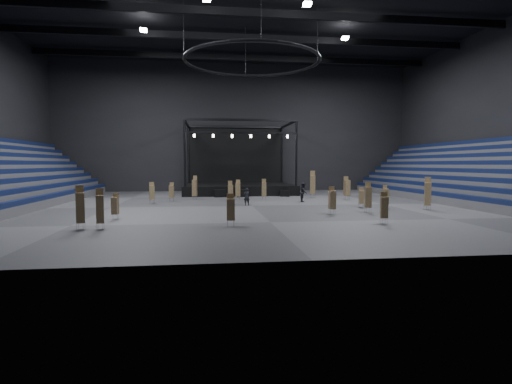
{
  "coord_description": "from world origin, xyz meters",
  "views": [
    {
      "loc": [
        -4.13,
        -36.13,
        3.8
      ],
      "look_at": [
        0.11,
        -2.0,
        1.4
      ],
      "focal_mm": 28.0,
      "sensor_mm": 36.0,
      "label": 1
    }
  ],
  "objects": [
    {
      "name": "chair_stack_10",
      "position": [
        5.38,
        -6.79,
        1.12
      ],
      "size": [
        0.47,
        0.47,
        2.11
      ],
      "rotation": [
        0.0,
        0.0,
        0.02
      ],
      "color": "silver",
      "rests_on": "floor"
    },
    {
      "name": "chair_stack_2",
      "position": [
        -11.44,
        -11.99,
        1.31
      ],
      "size": [
        0.59,
        0.59,
        2.58
      ],
      "rotation": [
        0.0,
        0.0,
        0.34
      ],
      "color": "silver",
      "rests_on": "floor"
    },
    {
      "name": "bleachers_right",
      "position": [
        22.94,
        0.0,
        1.73
      ],
      "size": [
        7.2,
        40.0,
        6.4
      ],
      "color": "#4F4F52",
      "rests_on": "floor"
    },
    {
      "name": "chair_stack_7",
      "position": [
        10.64,
        4.57,
        1.33
      ],
      "size": [
        0.63,
        0.63,
        2.52
      ],
      "rotation": [
        0.0,
        0.0,
        0.15
      ],
      "color": "silver",
      "rests_on": "floor"
    },
    {
      "name": "chair_stack_16",
      "position": [
        -5.42,
        7.3,
        1.3
      ],
      "size": [
        0.57,
        0.57,
        2.57
      ],
      "rotation": [
        0.0,
        0.0,
        -0.33
      ],
      "color": "silver",
      "rests_on": "floor"
    },
    {
      "name": "floodlights",
      "position": [
        0.0,
        -4.0,
        16.6
      ],
      "size": [
        28.6,
        16.6,
        0.25
      ],
      "color": "white",
      "rests_on": "roof_girders"
    },
    {
      "name": "chair_stack_11",
      "position": [
        -7.69,
        5.29,
        1.04
      ],
      "size": [
        0.5,
        0.5,
        1.94
      ],
      "rotation": [
        0.0,
        0.0,
        -0.13
      ],
      "color": "silver",
      "rests_on": "floor"
    },
    {
      "name": "chair_stack_8",
      "position": [
        -1.94,
        0.57,
        1.16
      ],
      "size": [
        0.46,
        0.46,
        2.27
      ],
      "rotation": [
        0.0,
        0.0,
        0.13
      ],
      "color": "silver",
      "rests_on": "floor"
    },
    {
      "name": "wall_back",
      "position": [
        0.0,
        21.0,
        9.0
      ],
      "size": [
        50.0,
        0.2,
        18.0
      ],
      "primitive_type": "cube",
      "color": "black",
      "rests_on": "ground"
    },
    {
      "name": "chair_stack_3",
      "position": [
        7.75,
        7.62,
        1.56
      ],
      "size": [
        0.64,
        0.64,
        3.08
      ],
      "rotation": [
        0.0,
        0.0,
        -0.17
      ],
      "color": "silver",
      "rests_on": "floor"
    },
    {
      "name": "chair_stack_6",
      "position": [
        -10.42,
        -7.73,
        0.97
      ],
      "size": [
        0.48,
        0.48,
        1.8
      ],
      "rotation": [
        0.0,
        0.0,
        -0.19
      ],
      "color": "silver",
      "rests_on": "floor"
    },
    {
      "name": "chair_stack_5",
      "position": [
        -10.34,
        -11.99,
        1.22
      ],
      "size": [
        0.52,
        0.52,
        2.39
      ],
      "rotation": [
        0.0,
        0.0,
        0.25
      ],
      "color": "silver",
      "rests_on": "floor"
    },
    {
      "name": "chair_stack_9",
      "position": [
        14.01,
        -5.3,
        1.39
      ],
      "size": [
        0.65,
        0.65,
        2.75
      ],
      "rotation": [
        0.0,
        0.0,
        -0.44
      ],
      "color": "silver",
      "rests_on": "floor"
    },
    {
      "name": "man_center",
      "position": [
        -0.47,
        0.31,
        0.81
      ],
      "size": [
        0.66,
        0.51,
        1.61
      ],
      "primitive_type": "imported",
      "rotation": [
        0.0,
        0.0,
        3.38
      ],
      "color": "black",
      "rests_on": "floor"
    },
    {
      "name": "chair_stack_12",
      "position": [
        -2.69,
        -11.99,
        1.09
      ],
      "size": [
        0.49,
        0.49,
        2.01
      ],
      "rotation": [
        0.0,
        0.0,
        -0.01
      ],
      "color": "silver",
      "rests_on": "floor"
    },
    {
      "name": "flight_case_mid",
      "position": [
        -0.05,
        9.89,
        0.43
      ],
      "size": [
        1.36,
        0.77,
        0.87
      ],
      "primitive_type": "cube",
      "rotation": [
        0.0,
        0.0,
        0.09
      ],
      "color": "black",
      "rests_on": "floor"
    },
    {
      "name": "chair_stack_4",
      "position": [
        8.51,
        -6.15,
        1.24
      ],
      "size": [
        0.55,
        0.55,
        2.4
      ],
      "rotation": [
        0.0,
        0.0,
        -0.19
      ],
      "color": "silver",
      "rests_on": "floor"
    },
    {
      "name": "ceiling",
      "position": [
        0.0,
        0.0,
        18.0
      ],
      "size": [
        50.0,
        42.0,
        0.2
      ],
      "primitive_type": "cube",
      "color": "black",
      "rests_on": "wall_back"
    },
    {
      "name": "chair_stack_0",
      "position": [
        -0.83,
        5.92,
        1.14
      ],
      "size": [
        0.56,
        0.56,
        2.17
      ],
      "rotation": [
        0.0,
        0.0,
        -0.24
      ],
      "color": "silver",
      "rests_on": "floor"
    },
    {
      "name": "chair_stack_1",
      "position": [
        1.92,
        5.67,
        1.18
      ],
      "size": [
        0.5,
        0.5,
        2.25
      ],
      "rotation": [
        0.0,
        0.0,
        -0.07
      ],
      "color": "silver",
      "rests_on": "floor"
    },
    {
      "name": "chair_stack_13",
      "position": [
        -9.35,
        2.98,
        1.12
      ],
      "size": [
        0.57,
        0.57,
        2.09
      ],
      "rotation": [
        0.0,
        0.0,
        0.19
      ],
      "color": "silver",
      "rests_on": "floor"
    },
    {
      "name": "roof_girders",
      "position": [
        0.0,
        -0.0,
        17.2
      ],
      "size": [
        49.0,
        30.35,
        0.7
      ],
      "color": "black",
      "rests_on": "ceiling"
    },
    {
      "name": "truss_ring",
      "position": [
        -0.0,
        0.0,
        13.0
      ],
      "size": [
        12.3,
        12.3,
        5.15
      ],
      "color": "black",
      "rests_on": "ceiling"
    },
    {
      "name": "crew_member",
      "position": [
        5.6,
        3.13,
        0.97
      ],
      "size": [
        1.04,
        1.15,
        1.94
      ],
      "primitive_type": "imported",
      "rotation": [
        0.0,
        0.0,
        1.18
      ],
      "color": "black",
      "rests_on": "floor"
    },
    {
      "name": "chair_stack_14",
      "position": [
        11.2,
        -3.53,
        1.05
      ],
      "size": [
        0.44,
        0.44,
        2.0
      ],
      "rotation": [
        0.0,
        0.0,
        0.09
      ],
      "color": "silver",
      "rests_on": "floor"
    },
    {
      "name": "wall_front",
      "position": [
        0.0,
        -21.0,
        9.0
      ],
      "size": [
        50.0,
        0.2,
        18.0
      ],
      "primitive_type": "cube",
      "color": "black",
      "rests_on": "ground"
    },
    {
      "name": "floor",
      "position": [
        0.0,
        0.0,
        0.0
      ],
      "size": [
        50.0,
        50.0,
        0.0
      ],
      "primitive_type": "plane",
      "color": "#48474A",
      "rests_on": "ground"
    },
    {
      "name": "wall_right",
      "position": [
        25.0,
        0.0,
        9.0
      ],
      "size": [
        0.2,
        42.0,
        18.0
      ],
      "primitive_type": "cube",
      "color": "black",
      "rests_on": "ground"
    },
    {
      "name": "flight_case_right",
      "position": [
        5.03,
        9.92,
        0.37
      ],
      "size": [
        1.22,
        0.83,
        0.74
      ],
      "primitive_type": "cube",
      "rotation": [
        0.0,
        0.0,
        -0.27
      ],
      "color": "black",
      "rests_on": "floor"
    },
    {
      "name": "chair_stack_17",
      "position": [
        9.34,
        -2.73,
        0.95
      ],
      "size": [
        0.51,
        0.51,
        1.76
      ],
      "rotation": [
        0.0,
        0.0,
        -0.25
      ],
      "color": "silver",
      "rests_on": "floor"
    },
    {
      "name": "flight_case_left",
      "position": [
        -2.62,
        9.99,
        0.44
      ],
      "size": [
        1.4,
        0.86,
        0.87
      ],
      "primitive_type": "cube",
      "rotation": [
        0.0,
        0.0,
        0.17
      ],
      "color": "black",
      "rests_on": "floor"
    },
    {
      "name": "chair_stack_15",
      "position": [
        7.13,
        -11.99,
        1.08
      ],
      "size": [
        0.53,
        0.53,
        2.05
      ],
      "rotation": [
        0.0,
        0.0,
        -0.25
      ],
      "color": "silver",
      "rests_on": "floor"
    },
    {
      "name": "stage",
      "position": [
        0.0,
        16.24,
        1.45
      ],
      "size": [
        14.0,
        10.0,
        9.2
      ],
      "color": "black",
      "rests_on": "floor"
    }
  ]
}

